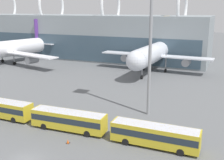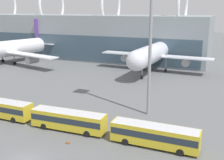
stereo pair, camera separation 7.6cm
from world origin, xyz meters
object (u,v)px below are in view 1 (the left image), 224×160
(shuttle_bus_2, at_px, (155,134))
(traffic_cone_0, at_px, (68,141))
(airliner_at_gate_near, at_px, (5,49))
(shuttle_bus_1, at_px, (68,119))
(airliner_at_gate_far, at_px, (154,53))
(shuttle_bus_0, at_px, (1,107))

(shuttle_bus_2, bearing_deg, traffic_cone_0, -161.31)
(airliner_at_gate_near, xyz_separation_m, shuttle_bus_2, (62.65, -38.46, -3.35))
(shuttle_bus_2, bearing_deg, shuttle_bus_1, 179.87)
(shuttle_bus_1, xyz_separation_m, traffic_cone_0, (2.25, -3.92, -1.52))
(shuttle_bus_1, xyz_separation_m, shuttle_bus_2, (13.75, -0.04, 0.00))
(shuttle_bus_2, bearing_deg, airliner_at_gate_far, 105.15)
(airliner_at_gate_near, bearing_deg, traffic_cone_0, 63.91)
(airliner_at_gate_far, xyz_separation_m, shuttle_bus_2, (12.53, -46.31, -4.01))
(airliner_at_gate_near, height_order, shuttle_bus_0, airliner_at_gate_near)
(shuttle_bus_0, height_order, shuttle_bus_1, same)
(shuttle_bus_0, bearing_deg, shuttle_bus_1, -0.21)
(shuttle_bus_0, distance_m, shuttle_bus_1, 13.75)
(airliner_at_gate_near, xyz_separation_m, shuttle_bus_0, (35.15, -38.37, -3.35))
(shuttle_bus_1, bearing_deg, shuttle_bus_0, 177.53)
(airliner_at_gate_far, xyz_separation_m, shuttle_bus_1, (-1.23, -46.27, -4.01))
(shuttle_bus_0, height_order, shuttle_bus_2, same)
(traffic_cone_0, bearing_deg, shuttle_bus_1, 119.88)
(airliner_at_gate_far, relative_size, shuttle_bus_2, 2.80)
(airliner_at_gate_far, bearing_deg, shuttle_bus_0, -15.31)
(shuttle_bus_1, distance_m, shuttle_bus_2, 13.75)
(airliner_at_gate_far, distance_m, shuttle_bus_2, 48.14)
(shuttle_bus_0, xyz_separation_m, traffic_cone_0, (16.01, -3.98, -1.52))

